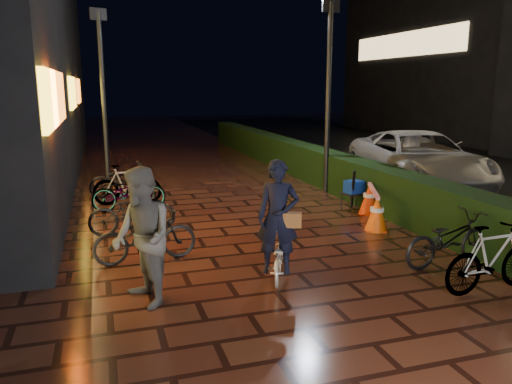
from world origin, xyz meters
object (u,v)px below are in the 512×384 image
object	(u,v)px
traffic_barrier	(373,205)
cyclist	(278,235)
cart_assembly	(354,189)
bystander_person	(142,238)
van	(418,159)

from	to	relation	value
traffic_barrier	cyclist	bearing A→B (deg)	-141.34
traffic_barrier	cart_assembly	distance (m)	1.06
bystander_person	van	bearing A→B (deg)	108.59
van	bystander_person	bearing A→B (deg)	-134.05
bystander_person	traffic_barrier	xyz separation A→B (m)	(4.92, 2.70, -0.56)
traffic_barrier	bystander_person	bearing A→B (deg)	-151.26
bystander_person	cart_assembly	world-z (taller)	bystander_person
bystander_person	traffic_barrier	size ratio (longest dim) A/B	1.06
cart_assembly	traffic_barrier	bearing A→B (deg)	-96.09
traffic_barrier	cart_assembly	world-z (taller)	cart_assembly
van	traffic_barrier	size ratio (longest dim) A/B	3.24
traffic_barrier	cart_assembly	size ratio (longest dim) A/B	1.76
bystander_person	cart_assembly	xyz separation A→B (m)	(5.03, 3.74, -0.41)
cyclist	cart_assembly	bearing A→B (deg)	47.99
van	traffic_barrier	xyz separation A→B (m)	(-3.13, -2.97, -0.42)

